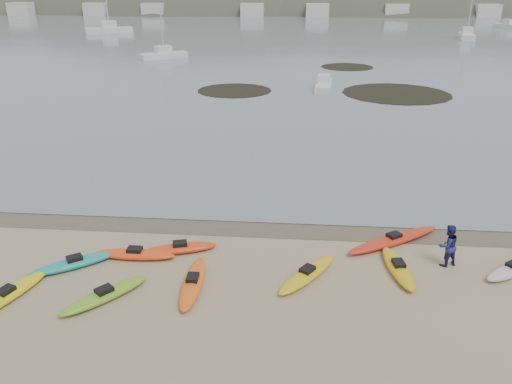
{
  "coord_description": "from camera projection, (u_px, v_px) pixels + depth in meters",
  "views": [
    {
      "loc": [
        1.73,
        -19.94,
        9.92
      ],
      "look_at": [
        0.0,
        0.0,
        1.5
      ],
      "focal_mm": 35.0,
      "sensor_mm": 36.0,
      "label": 1
    }
  ],
  "objects": [
    {
      "name": "ground",
      "position": [
        256.0,
        223.0,
        22.29
      ],
      "size": [
        600.0,
        600.0,
        0.0
      ],
      "primitive_type": "plane",
      "color": "tan",
      "rests_on": "ground"
    },
    {
      "name": "wet_sand",
      "position": [
        255.0,
        226.0,
        22.01
      ],
      "size": [
        60.0,
        60.0,
        0.0
      ],
      "primitive_type": "plane",
      "color": "brown",
      "rests_on": "ground"
    },
    {
      "name": "water",
      "position": [
        299.0,
        1.0,
        297.78
      ],
      "size": [
        1200.0,
        1200.0,
        0.0
      ],
      "primitive_type": "plane",
      "color": "slate",
      "rests_on": "ground"
    },
    {
      "name": "kayaks",
      "position": [
        209.0,
        268.0,
        18.47
      ],
      "size": [
        23.61,
        8.56,
        0.34
      ],
      "color": "gold",
      "rests_on": "ground"
    },
    {
      "name": "person_east",
      "position": [
        448.0,
        245.0,
        18.66
      ],
      "size": [
        1.0,
        0.9,
        1.67
      ],
      "primitive_type": "imported",
      "rotation": [
        0.0,
        0.0,
        3.55
      ],
      "color": "navy",
      "rests_on": "ground"
    },
    {
      "name": "kelp_mats",
      "position": [
        343.0,
        86.0,
        51.69
      ],
      "size": [
        24.63,
        24.65,
        0.04
      ],
      "color": "black",
      "rests_on": "water"
    },
    {
      "name": "moored_boats",
      "position": [
        299.0,
        35.0,
        96.69
      ],
      "size": [
        96.0,
        83.17,
        1.35
      ],
      "color": "silver",
      "rests_on": "ground"
    },
    {
      "name": "far_hills",
      "position": [
        393.0,
        51.0,
        203.45
      ],
      "size": [
        550.0,
        135.0,
        80.0
      ],
      "color": "#384235",
      "rests_on": "ground"
    },
    {
      "name": "far_town",
      "position": [
        316.0,
        10.0,
        154.19
      ],
      "size": [
        199.0,
        5.0,
        4.0
      ],
      "color": "beige",
      "rests_on": "ground"
    }
  ]
}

